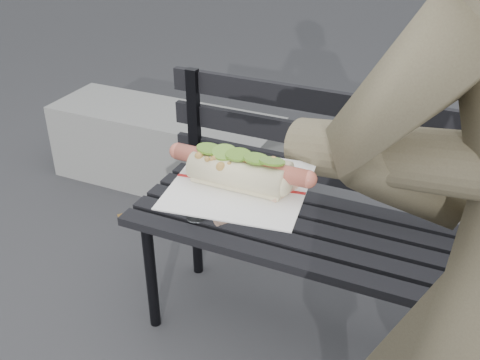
% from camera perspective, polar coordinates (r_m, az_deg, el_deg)
% --- Properties ---
extents(park_bench, '(1.50, 0.44, 0.88)m').
position_cam_1_polar(park_bench, '(1.84, 11.87, -3.49)').
color(park_bench, black).
rests_on(park_bench, ground).
extents(concrete_block, '(1.20, 0.40, 0.40)m').
position_cam_1_polar(concrete_block, '(2.97, -7.51, 3.27)').
color(concrete_block, slate).
rests_on(concrete_block, ground).
extents(held_hotdog, '(0.64, 0.31, 0.20)m').
position_cam_1_polar(held_hotdog, '(0.79, 15.66, 1.13)').
color(held_hotdog, brown).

